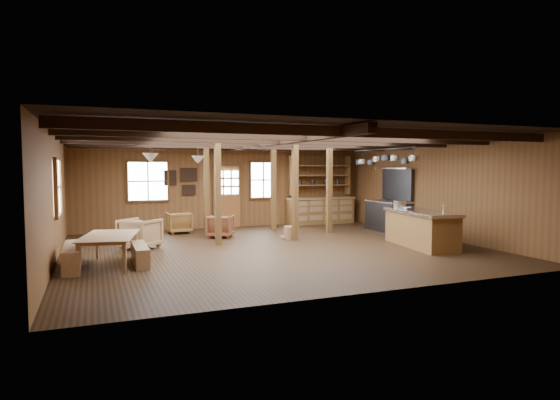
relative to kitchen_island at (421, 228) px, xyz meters
name	(u,v)px	position (x,y,z in m)	size (l,w,h in m)	color
room	(274,193)	(-3.58, 1.18, 0.92)	(10.04, 9.04, 2.84)	black
ceiling_joists	(272,142)	(-3.58, 1.35, 2.20)	(9.80, 8.82, 0.18)	black
timber_posts	(266,189)	(-3.06, 3.26, 0.92)	(3.95, 2.35, 2.80)	#4D2F16
back_door	(227,202)	(-3.58, 5.63, 0.40)	(1.02, 0.08, 2.15)	brown
window_back_left	(148,181)	(-6.18, 5.64, 1.12)	(1.32, 0.06, 1.32)	white
window_back_right	(263,180)	(-2.28, 5.64, 1.12)	(1.02, 0.06, 1.32)	white
window_left	(57,187)	(-8.54, 1.68, 1.12)	(0.14, 1.24, 1.32)	white
notice_boards	(183,180)	(-5.07, 5.63, 1.16)	(1.08, 0.03, 0.90)	silver
back_counter	(320,207)	(-0.18, 5.38, 0.12)	(2.55, 0.60, 2.45)	brown
pendant_lamps	(177,159)	(-5.83, 2.18, 1.77)	(1.86, 2.36, 0.66)	#2C2C2F
pot_rack	(383,159)	(-0.18, 1.46, 1.79)	(0.41, 3.00, 0.45)	#2C2C2F
kitchen_island	(421,228)	(0.00, 0.00, 0.00)	(1.25, 2.60, 1.20)	brown
step_stool	(291,233)	(-2.59, 2.40, -0.29)	(0.41, 0.29, 0.37)	brown
commercial_range	(390,211)	(1.07, 2.87, 0.17)	(0.84, 1.65, 2.03)	#2C2C2F
dining_table	(111,250)	(-7.48, 0.47, -0.16)	(1.82, 1.02, 0.64)	#916641
bench_wall	(72,257)	(-8.23, 0.47, -0.24)	(0.32, 1.70, 0.47)	brown
bench_aisle	(140,254)	(-6.91, 0.47, -0.28)	(0.27, 1.46, 0.40)	brown
armchair_a	(179,223)	(-5.35, 4.80, -0.15)	(0.70, 0.72, 0.66)	brown
armchair_b	(220,226)	(-4.38, 3.49, -0.15)	(0.69, 0.71, 0.65)	brown
armchair_c	(140,233)	(-6.73, 2.38, -0.09)	(0.82, 0.84, 0.77)	olive
counter_pot	(400,204)	(-0.09, 0.78, 0.56)	(0.33, 0.33, 0.20)	silver
bowl	(407,208)	(-0.14, 0.39, 0.49)	(0.23, 0.23, 0.06)	silver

